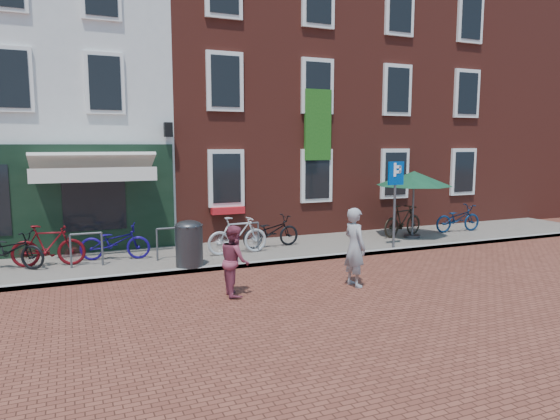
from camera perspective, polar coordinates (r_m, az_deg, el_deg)
name	(u,v)px	position (r m, az deg, el deg)	size (l,w,h in m)	color
ground	(243,268)	(12.37, -4.24, -6.59)	(80.00, 80.00, 0.00)	brown
sidewalk	(260,251)	(14.06, -2.33, -4.65)	(24.00, 3.00, 0.10)	slate
building_stucco	(24,97)	(18.48, -27.04, 11.32)	(8.00, 8.00, 9.00)	silver
building_brick_mid	(232,90)	(19.38, -5.44, 13.36)	(6.00, 8.00, 10.00)	maroon
building_brick_right	(369,96)	(21.94, 10.06, 12.59)	(6.00, 8.00, 10.00)	maroon
filler_right	(486,112)	(25.99, 22.36, 10.23)	(7.00, 8.00, 9.00)	maroon
litter_bin	(189,241)	(12.18, -10.27, -3.48)	(0.65, 0.65, 1.19)	#313133
parking_sign	(395,189)	(14.39, 12.94, 2.33)	(0.50, 0.08, 2.43)	#4C4C4F
parasol	(414,176)	(16.08, 14.97, 3.77)	(2.32, 2.32, 2.18)	#4C4C4F
woman	(355,247)	(10.76, 8.46, -4.19)	(0.61, 0.40, 1.68)	gray
boy	(235,260)	(10.08, -5.17, -5.71)	(0.69, 0.54, 1.42)	#8B374A
bicycle_0	(10,250)	(13.35, -28.30, -4.00)	(0.60, 1.72, 0.90)	black
bicycle_1	(48,246)	(13.20, -24.79, -3.70)	(0.47, 1.67, 1.00)	#55080D
bicycle_2	(115,242)	(13.38, -18.20, -3.46)	(0.60, 1.72, 0.90)	#160963
bicycle_3	(238,235)	(13.40, -4.83, -2.87)	(0.47, 1.67, 1.00)	#B8B9BB
bicycle_4	(271,231)	(14.22, -1.04, -2.45)	(0.60, 1.72, 0.90)	black
bicycle_5	(403,221)	(16.36, 13.75, -1.18)	(0.47, 1.67, 1.00)	black
bicycle_6	(458,218)	(17.75, 19.51, -0.89)	(0.60, 1.72, 0.90)	#082348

